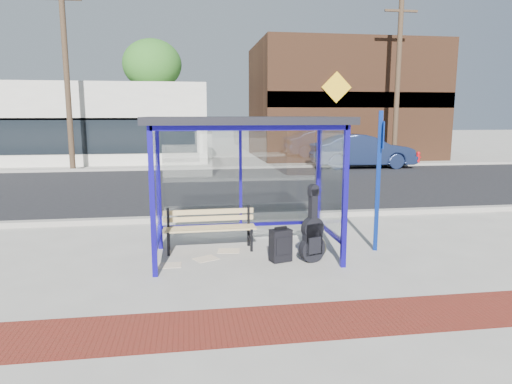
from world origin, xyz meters
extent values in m
plane|color=#B2ADA0|center=(0.00, 0.00, 0.00)|extent=(120.00, 120.00, 0.00)
cube|color=maroon|center=(0.00, -2.60, 0.01)|extent=(60.00, 1.00, 0.01)
cube|color=gray|center=(0.00, 2.90, 0.06)|extent=(60.00, 0.25, 0.12)
cube|color=black|center=(0.00, 8.00, 0.00)|extent=(60.00, 10.00, 0.00)
cube|color=gray|center=(0.00, 13.10, 0.06)|extent=(60.00, 0.25, 0.12)
cube|color=#B2ADA0|center=(0.00, 15.00, 0.00)|extent=(60.00, 4.00, 0.01)
cube|color=#170D99|center=(-1.50, -0.75, 1.15)|extent=(0.08, 0.08, 2.30)
cube|color=#170D99|center=(1.50, -0.75, 1.15)|extent=(0.08, 0.08, 2.30)
cube|color=#170D99|center=(-1.50, 0.75, 1.15)|extent=(0.08, 0.08, 2.30)
cube|color=#170D99|center=(1.50, 0.75, 1.15)|extent=(0.08, 0.08, 2.30)
cube|color=#170D99|center=(0.00, 0.75, 2.26)|extent=(3.00, 0.08, 0.08)
cube|color=#170D99|center=(0.00, -0.75, 2.26)|extent=(3.00, 0.08, 0.08)
cube|color=#170D99|center=(-1.50, 0.00, 2.26)|extent=(0.08, 1.50, 0.08)
cube|color=#170D99|center=(1.50, 0.00, 2.26)|extent=(0.08, 1.50, 0.08)
cube|color=#170D99|center=(0.00, 0.75, 0.40)|extent=(3.00, 0.08, 0.06)
cube|color=#170D99|center=(-1.50, 0.00, 0.40)|extent=(0.08, 1.50, 0.06)
cube|color=#170D99|center=(1.50, 0.00, 0.40)|extent=(0.08, 1.50, 0.06)
cube|color=#170D99|center=(0.00, 0.75, 1.35)|extent=(0.05, 0.05, 1.90)
cube|color=silver|center=(0.00, 0.75, 1.31)|extent=(2.84, 0.01, 1.82)
cube|color=silver|center=(-1.50, 0.00, 1.31)|extent=(0.02, 1.34, 1.82)
cube|color=silver|center=(1.50, 0.00, 1.31)|extent=(0.02, 1.34, 1.82)
cube|color=black|center=(0.00, 0.00, 2.36)|extent=(3.30, 1.80, 0.12)
cube|color=silver|center=(-9.00, 18.00, 2.00)|extent=(18.00, 6.00, 4.00)
cube|color=black|center=(-9.00, 15.05, 2.00)|extent=(18.00, 0.10, 0.60)
cube|color=black|center=(-9.00, 14.98, 1.40)|extent=(17.00, 0.04, 1.60)
cube|color=#59331E|center=(8.00, 18.50, 3.20)|extent=(10.00, 7.00, 6.40)
cube|color=black|center=(8.00, 15.05, 3.20)|extent=(10.00, 0.10, 0.80)
cube|color=yellow|center=(6.50, 14.95, 3.80)|extent=(1.56, 0.06, 1.56)
cylinder|color=#4C3826|center=(-3.00, 22.00, 2.50)|extent=(0.36, 0.36, 5.00)
ellipsoid|color=#29651C|center=(-3.00, 22.00, 5.50)|extent=(3.60, 3.60, 3.06)
cylinder|color=#4C3826|center=(12.50, 22.00, 2.50)|extent=(0.36, 0.36, 5.00)
ellipsoid|color=#29651C|center=(12.50, 22.00, 5.50)|extent=(3.60, 3.60, 3.06)
cylinder|color=#4C3826|center=(-6.00, 13.40, 4.00)|extent=(0.24, 0.24, 8.00)
cylinder|color=#4C3826|center=(9.00, 13.40, 4.00)|extent=(0.24, 0.24, 8.00)
cube|color=#4C3826|center=(9.00, 13.40, 7.20)|extent=(1.60, 0.10, 0.10)
cube|color=black|center=(-1.34, 0.29, 0.21)|extent=(0.05, 0.05, 0.42)
cube|color=black|center=(-1.34, 0.65, 0.39)|extent=(0.05, 0.05, 0.79)
cube|color=black|center=(-1.34, 0.47, 0.21)|extent=(0.05, 0.38, 0.05)
cube|color=black|center=(0.14, 0.32, 0.21)|extent=(0.05, 0.05, 0.42)
cube|color=black|center=(0.14, 0.68, 0.39)|extent=(0.05, 0.05, 0.79)
cube|color=black|center=(0.14, 0.50, 0.21)|extent=(0.05, 0.38, 0.05)
cube|color=#D8BD7C|center=(-0.60, 0.33, 0.42)|extent=(1.67, 0.12, 0.03)
cube|color=#D8BD7C|center=(-0.60, 0.44, 0.42)|extent=(1.67, 0.12, 0.03)
cube|color=#D8BD7C|center=(-0.60, 0.54, 0.42)|extent=(1.67, 0.12, 0.03)
cube|color=#D8BD7C|center=(-0.60, 0.64, 0.42)|extent=(1.67, 0.12, 0.03)
cube|color=#D8BD7C|center=(-0.60, 0.68, 0.56)|extent=(1.67, 0.06, 0.09)
cube|color=#D8BD7C|center=(-0.60, 0.68, 0.69)|extent=(1.67, 0.06, 0.09)
cylinder|color=black|center=(1.07, -0.42, 0.23)|extent=(0.47, 0.27, 0.46)
cylinder|color=black|center=(1.07, -0.42, 0.59)|extent=(0.40, 0.25, 0.38)
cube|color=black|center=(1.07, -0.42, 0.40)|extent=(0.35, 0.23, 0.54)
cube|color=black|center=(1.07, -0.42, 0.96)|extent=(0.15, 0.14, 0.54)
cube|color=black|center=(1.07, -0.42, 1.19)|extent=(0.19, 0.16, 0.11)
cube|color=black|center=(0.55, -0.32, 0.28)|extent=(0.39, 0.31, 0.54)
cylinder|color=black|center=(0.43, -0.36, 0.02)|extent=(0.10, 0.20, 0.05)
cylinder|color=black|center=(0.67, -0.28, 0.02)|extent=(0.10, 0.20, 0.05)
cube|color=black|center=(0.55, -0.32, 0.58)|extent=(0.22, 0.10, 0.04)
cube|color=black|center=(0.58, -0.43, 0.30)|extent=(0.27, 0.09, 0.30)
ellipsoid|color=#2A2A17|center=(1.30, -0.05, 0.16)|extent=(0.33, 0.28, 0.32)
ellipsoid|color=#2A2A17|center=(1.34, -0.14, 0.12)|extent=(0.19, 0.16, 0.17)
cube|color=#2A2A17|center=(1.29, -0.03, 0.31)|extent=(0.10, 0.07, 0.03)
cube|color=navy|center=(2.40, 0.07, 1.26)|extent=(0.09, 0.09, 2.52)
cube|color=navy|center=(2.44, 0.05, 2.10)|extent=(0.12, 0.31, 0.47)
cube|color=white|center=(-1.30, -0.26, 0.00)|extent=(0.38, 0.30, 0.01)
cube|color=white|center=(-0.70, -0.01, 0.00)|extent=(0.48, 0.45, 0.01)
cube|color=white|center=(-0.26, 0.40, 0.00)|extent=(0.44, 0.37, 0.01)
imported|color=#172242|center=(7.07, 12.62, 0.78)|extent=(4.75, 1.75, 1.55)
cylinder|color=#BA0D14|center=(10.37, 13.58, 0.26)|extent=(0.17, 0.17, 0.52)
sphere|color=#BA0D14|center=(10.37, 13.58, 0.55)|extent=(0.19, 0.19, 0.19)
cylinder|color=#BA0D14|center=(10.37, 13.58, 0.35)|extent=(0.29, 0.16, 0.09)
camera|label=1|loc=(-0.96, -7.60, 2.46)|focal=32.00mm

